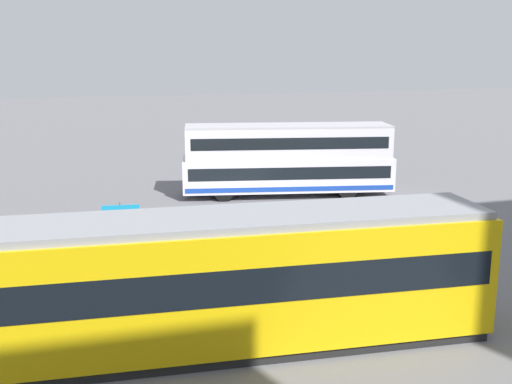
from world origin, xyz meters
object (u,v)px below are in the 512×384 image
tram_yellow (249,278)px  pedestrian_crossing (271,243)px  double_decker_bus (287,160)px  info_sign (121,224)px  pedestrian_near_railing (234,237)px

tram_yellow → pedestrian_crossing: 5.78m
double_decker_bus → info_sign: double_decker_bus is taller
pedestrian_crossing → info_sign: size_ratio=0.69×
tram_yellow → pedestrian_near_railing: 6.76m
tram_yellow → pedestrian_crossing: size_ratio=7.30×
pedestrian_near_railing → pedestrian_crossing: pedestrian_crossing is taller
tram_yellow → pedestrian_crossing: (-2.32, -5.23, -0.82)m
tram_yellow → double_decker_bus: bearing=-112.8°
pedestrian_near_railing → info_sign: (4.03, 0.18, 0.86)m
pedestrian_near_railing → tram_yellow: bearing=78.4°
tram_yellow → pedestrian_near_railing: tram_yellow is taller
info_sign → double_decker_bus: bearing=-134.2°
pedestrian_crossing → pedestrian_near_railing: bearing=-53.9°
double_decker_bus → tram_yellow: (6.81, 16.16, -0.08)m
pedestrian_crossing → info_sign: info_sign is taller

